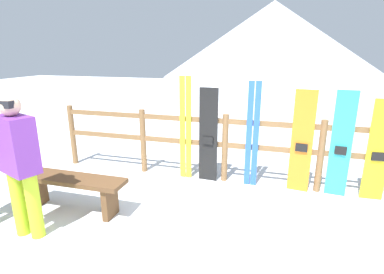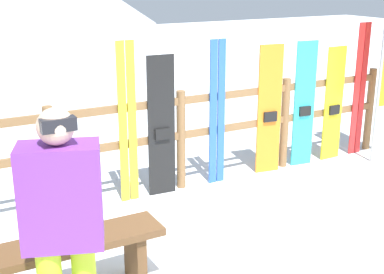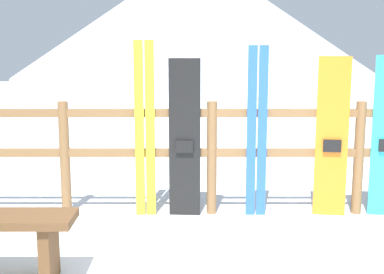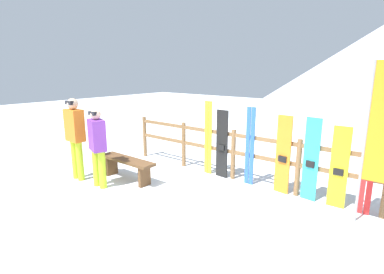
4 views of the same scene
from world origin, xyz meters
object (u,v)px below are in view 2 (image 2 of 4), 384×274
(snowboard_yellow, at_px, (333,104))
(snowboard_black_stripe, at_px, (161,127))
(person_purple, at_px, (63,223))
(ski_pair_blue, at_px, (217,113))
(ski_pair_yellow, at_px, (128,124))
(ski_pair_red, at_px, (359,90))
(snowboard_orange, at_px, (269,110))
(snowboard_cyan, at_px, (304,105))
(bench, at_px, (63,256))

(snowboard_yellow, bearing_deg, snowboard_black_stripe, 180.00)
(person_purple, xyz_separation_m, snowboard_black_stripe, (1.65, 2.11, -0.18))
(ski_pair_blue, bearing_deg, snowboard_yellow, -0.11)
(snowboard_black_stripe, bearing_deg, ski_pair_blue, 0.27)
(ski_pair_yellow, relative_size, ski_pair_red, 0.98)
(ski_pair_yellow, relative_size, snowboard_black_stripe, 1.11)
(snowboard_orange, bearing_deg, snowboard_black_stripe, -180.00)
(snowboard_black_stripe, xyz_separation_m, snowboard_cyan, (1.97, 0.00, 0.01))
(snowboard_cyan, bearing_deg, ski_pair_red, 0.21)
(snowboard_cyan, bearing_deg, ski_pair_blue, 179.85)
(snowboard_yellow, bearing_deg, snowboard_cyan, 179.99)
(snowboard_orange, bearing_deg, snowboard_cyan, 0.00)
(ski_pair_blue, xyz_separation_m, snowboard_cyan, (1.26, -0.00, -0.05))
(person_purple, relative_size, ski_pair_red, 0.94)
(ski_pair_yellow, height_order, snowboard_cyan, ski_pair_yellow)
(person_purple, distance_m, snowboard_cyan, 4.19)
(snowboard_black_stripe, relative_size, ski_pair_blue, 0.93)
(bench, height_order, ski_pair_yellow, ski_pair_yellow)
(ski_pair_red, bearing_deg, snowboard_black_stripe, -179.93)
(ski_pair_yellow, bearing_deg, ski_pair_blue, 0.00)
(ski_pair_blue, xyz_separation_m, snowboard_yellow, (1.75, -0.00, -0.10))
(ski_pair_yellow, bearing_deg, bench, -127.08)
(bench, height_order, snowboard_orange, snowboard_orange)
(ski_pair_red, bearing_deg, ski_pair_yellow, 180.00)
(ski_pair_blue, bearing_deg, snowboard_cyan, -0.15)
(ski_pair_yellow, distance_m, ski_pair_blue, 1.09)
(bench, distance_m, ski_pair_red, 4.69)
(person_purple, relative_size, ski_pair_blue, 0.99)
(bench, relative_size, ski_pair_yellow, 0.88)
(snowboard_orange, distance_m, snowboard_cyan, 0.53)
(ski_pair_blue, height_order, ski_pair_red, ski_pair_red)
(snowboard_cyan, height_order, ski_pair_red, ski_pair_red)
(person_purple, relative_size, snowboard_cyan, 1.05)
(ski_pair_yellow, bearing_deg, person_purple, -120.84)
(snowboard_black_stripe, bearing_deg, person_purple, -128.00)
(bench, distance_m, snowboard_yellow, 4.26)
(person_purple, xyz_separation_m, snowboard_yellow, (4.10, 2.11, -0.21))
(person_purple, bearing_deg, snowboard_black_stripe, 52.00)
(snowboard_yellow, relative_size, ski_pair_red, 0.84)
(ski_pair_yellow, height_order, snowboard_orange, ski_pair_yellow)
(snowboard_yellow, distance_m, ski_pair_red, 0.46)
(ski_pair_yellow, xyz_separation_m, snowboard_orange, (1.82, -0.00, -0.08))
(ski_pair_blue, distance_m, snowboard_orange, 0.73)
(snowboard_black_stripe, xyz_separation_m, snowboard_orange, (1.43, 0.00, 0.01))
(ski_pair_yellow, bearing_deg, snowboard_black_stripe, -0.50)
(ski_pair_yellow, height_order, snowboard_yellow, ski_pair_yellow)
(snowboard_orange, relative_size, ski_pair_red, 0.89)
(snowboard_black_stripe, bearing_deg, bench, -135.46)
(snowboard_black_stripe, height_order, snowboard_cyan, snowboard_cyan)
(ski_pair_yellow, bearing_deg, snowboard_orange, -0.11)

